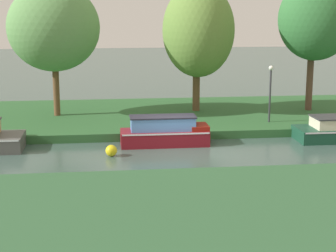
{
  "coord_description": "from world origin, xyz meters",
  "views": [
    {
      "loc": [
        -3.35,
        -24.01,
        6.47
      ],
      "look_at": [
        -0.43,
        1.2,
        0.9
      ],
      "focal_mm": 59.8,
      "sensor_mm": 36.0,
      "label": 1
    }
  ],
  "objects_px": {
    "willow_tree_centre": "(198,31)",
    "willow_tree_right": "(316,19)",
    "maroon_narrowboat": "(165,132)",
    "mooring_post_near": "(161,122)",
    "lamp_post": "(270,87)",
    "willow_tree_left": "(54,28)",
    "channel_buoy": "(111,151)"
  },
  "relations": [
    {
      "from": "willow_tree_centre",
      "to": "lamp_post",
      "type": "bearing_deg",
      "value": -43.8
    },
    {
      "from": "willow_tree_centre",
      "to": "willow_tree_right",
      "type": "xyz_separation_m",
      "value": [
        6.55,
        -0.55,
        0.62
      ]
    },
    {
      "from": "maroon_narrowboat",
      "to": "lamp_post",
      "type": "height_order",
      "value": "lamp_post"
    },
    {
      "from": "mooring_post_near",
      "to": "channel_buoy",
      "type": "xyz_separation_m",
      "value": [
        -2.51,
        -3.29,
        -0.53
      ]
    },
    {
      "from": "lamp_post",
      "to": "mooring_post_near",
      "type": "distance_m",
      "value": 6.08
    },
    {
      "from": "willow_tree_left",
      "to": "lamp_post",
      "type": "bearing_deg",
      "value": -15.46
    },
    {
      "from": "mooring_post_near",
      "to": "channel_buoy",
      "type": "height_order",
      "value": "mooring_post_near"
    },
    {
      "from": "willow_tree_right",
      "to": "mooring_post_near",
      "type": "distance_m",
      "value": 10.92
    },
    {
      "from": "willow_tree_left",
      "to": "mooring_post_near",
      "type": "xyz_separation_m",
      "value": [
        5.37,
        -4.17,
        -4.42
      ]
    },
    {
      "from": "willow_tree_centre",
      "to": "willow_tree_right",
      "type": "distance_m",
      "value": 6.6
    },
    {
      "from": "willow_tree_centre",
      "to": "willow_tree_right",
      "type": "height_order",
      "value": "willow_tree_right"
    },
    {
      "from": "willow_tree_right",
      "to": "mooring_post_near",
      "type": "height_order",
      "value": "willow_tree_right"
    },
    {
      "from": "willow_tree_centre",
      "to": "mooring_post_near",
      "type": "xyz_separation_m",
      "value": [
        -2.53,
        -4.22,
        -4.22
      ]
    },
    {
      "from": "maroon_narrowboat",
      "to": "willow_tree_right",
      "type": "relative_size",
      "value": 0.54
    },
    {
      "from": "maroon_narrowboat",
      "to": "mooring_post_near",
      "type": "distance_m",
      "value": 1.58
    },
    {
      "from": "maroon_narrowboat",
      "to": "willow_tree_centre",
      "type": "xyz_separation_m",
      "value": [
        2.5,
        5.79,
        4.4
      ]
    },
    {
      "from": "willow_tree_left",
      "to": "willow_tree_right",
      "type": "relative_size",
      "value": 0.95
    },
    {
      "from": "lamp_post",
      "to": "willow_tree_right",
      "type": "bearing_deg",
      "value": 38.3
    },
    {
      "from": "willow_tree_left",
      "to": "lamp_post",
      "type": "height_order",
      "value": "willow_tree_left"
    },
    {
      "from": "maroon_narrowboat",
      "to": "mooring_post_near",
      "type": "xyz_separation_m",
      "value": [
        -0.02,
        1.57,
        0.17
      ]
    },
    {
      "from": "willow_tree_centre",
      "to": "willow_tree_left",
      "type": "bearing_deg",
      "value": -179.63
    },
    {
      "from": "lamp_post",
      "to": "mooring_post_near",
      "type": "bearing_deg",
      "value": -169.46
    },
    {
      "from": "maroon_narrowboat",
      "to": "willow_tree_right",
      "type": "bearing_deg",
      "value": 30.05
    },
    {
      "from": "maroon_narrowboat",
      "to": "willow_tree_left",
      "type": "relative_size",
      "value": 0.57
    },
    {
      "from": "willow_tree_centre",
      "to": "channel_buoy",
      "type": "xyz_separation_m",
      "value": [
        -5.04,
        -7.51,
        -4.75
      ]
    },
    {
      "from": "willow_tree_centre",
      "to": "lamp_post",
      "type": "xyz_separation_m",
      "value": [
        3.27,
        -3.14,
        -2.74
      ]
    },
    {
      "from": "willow_tree_right",
      "to": "lamp_post",
      "type": "distance_m",
      "value": 5.36
    },
    {
      "from": "maroon_narrowboat",
      "to": "willow_tree_right",
      "type": "xyz_separation_m",
      "value": [
        9.06,
        5.24,
        5.01
      ]
    },
    {
      "from": "willow_tree_left",
      "to": "willow_tree_centre",
      "type": "distance_m",
      "value": 7.9
    },
    {
      "from": "willow_tree_centre",
      "to": "channel_buoy",
      "type": "bearing_deg",
      "value": -123.85
    },
    {
      "from": "willow_tree_centre",
      "to": "mooring_post_near",
      "type": "relative_size",
      "value": 9.47
    },
    {
      "from": "willow_tree_right",
      "to": "lamp_post",
      "type": "relative_size",
      "value": 2.56
    }
  ]
}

